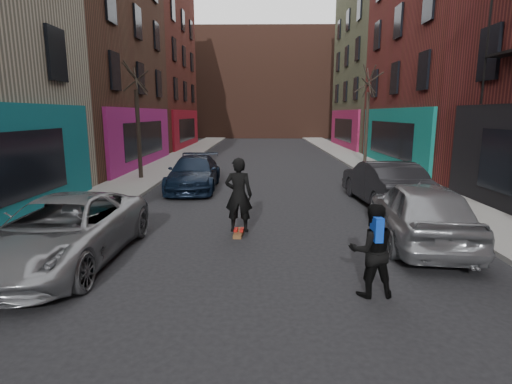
{
  "coord_description": "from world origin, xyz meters",
  "views": [
    {
      "loc": [
        -0.34,
        -1.14,
        3.2
      ],
      "look_at": [
        -0.44,
        6.95,
        1.6
      ],
      "focal_mm": 28.0,
      "sensor_mm": 36.0,
      "label": 1
    }
  ],
  "objects_px": {
    "tree_right_far": "(368,108)",
    "skateboarder": "(239,195)",
    "pedestrian": "(372,250)",
    "skateboard": "(239,233)",
    "parked_left_end": "(194,173)",
    "parked_right_end": "(383,182)",
    "parked_left_far": "(63,231)",
    "parked_right_far": "(420,212)",
    "tree_left_far": "(137,109)"
  },
  "relations": [
    {
      "from": "tree_left_far",
      "to": "skateboarder",
      "type": "relative_size",
      "value": 3.28
    },
    {
      "from": "pedestrian",
      "to": "tree_right_far",
      "type": "bearing_deg",
      "value": -107.88
    },
    {
      "from": "skateboarder",
      "to": "parked_left_far",
      "type": "bearing_deg",
      "value": 33.62
    },
    {
      "from": "parked_right_end",
      "to": "skateboard",
      "type": "bearing_deg",
      "value": 33.06
    },
    {
      "from": "parked_left_end",
      "to": "parked_right_far",
      "type": "relative_size",
      "value": 1.03
    },
    {
      "from": "parked_left_end",
      "to": "parked_right_far",
      "type": "bearing_deg",
      "value": -47.67
    },
    {
      "from": "pedestrian",
      "to": "skateboarder",
      "type": "bearing_deg",
      "value": -58.53
    },
    {
      "from": "parked_left_end",
      "to": "skateboarder",
      "type": "bearing_deg",
      "value": -72.18
    },
    {
      "from": "parked_left_end",
      "to": "parked_right_end",
      "type": "height_order",
      "value": "parked_right_end"
    },
    {
      "from": "parked_right_far",
      "to": "parked_right_end",
      "type": "bearing_deg",
      "value": -88.64
    },
    {
      "from": "tree_left_far",
      "to": "pedestrian",
      "type": "relative_size",
      "value": 3.88
    },
    {
      "from": "tree_right_far",
      "to": "pedestrian",
      "type": "xyz_separation_m",
      "value": [
        -4.59,
        -18.45,
        -2.68
      ]
    },
    {
      "from": "tree_right_far",
      "to": "tree_left_far",
      "type": "bearing_deg",
      "value": -154.18
    },
    {
      "from": "parked_right_end",
      "to": "skateboard",
      "type": "height_order",
      "value": "parked_right_end"
    },
    {
      "from": "skateboarder",
      "to": "parked_left_end",
      "type": "bearing_deg",
      "value": -66.5
    },
    {
      "from": "tree_right_far",
      "to": "parked_left_end",
      "type": "distance_m",
      "value": 12.9
    },
    {
      "from": "skateboarder",
      "to": "pedestrian",
      "type": "xyz_separation_m",
      "value": [
        2.54,
        -3.57,
        -0.25
      ]
    },
    {
      "from": "parked_right_far",
      "to": "pedestrian",
      "type": "xyz_separation_m",
      "value": [
        -2.0,
        -2.97,
        0.04
      ]
    },
    {
      "from": "parked_left_far",
      "to": "skateboarder",
      "type": "distance_m",
      "value": 4.23
    },
    {
      "from": "parked_left_end",
      "to": "parked_left_far",
      "type": "bearing_deg",
      "value": -100.69
    },
    {
      "from": "skateboarder",
      "to": "parked_right_far",
      "type": "bearing_deg",
      "value": 176.7
    },
    {
      "from": "skateboard",
      "to": "skateboarder",
      "type": "bearing_deg",
      "value": 0.0
    },
    {
      "from": "tree_right_far",
      "to": "pedestrian",
      "type": "height_order",
      "value": "tree_right_far"
    },
    {
      "from": "parked_right_end",
      "to": "skateboarder",
      "type": "distance_m",
      "value": 6.22
    },
    {
      "from": "tree_right_far",
      "to": "skateboarder",
      "type": "xyz_separation_m",
      "value": [
        -7.13,
        -14.88,
        -2.44
      ]
    },
    {
      "from": "parked_left_far",
      "to": "parked_right_end",
      "type": "bearing_deg",
      "value": 35.39
    },
    {
      "from": "parked_right_end",
      "to": "pedestrian",
      "type": "height_order",
      "value": "pedestrian"
    },
    {
      "from": "parked_right_end",
      "to": "tree_right_far",
      "type": "bearing_deg",
      "value": -105.5
    },
    {
      "from": "parked_right_end",
      "to": "pedestrian",
      "type": "distance_m",
      "value": 7.73
    },
    {
      "from": "parked_left_far",
      "to": "parked_right_end",
      "type": "height_order",
      "value": "parked_right_end"
    },
    {
      "from": "tree_left_far",
      "to": "skateboard",
      "type": "xyz_separation_m",
      "value": [
        5.27,
        -8.88,
        -3.33
      ]
    },
    {
      "from": "tree_right_far",
      "to": "pedestrian",
      "type": "distance_m",
      "value": 19.2
    },
    {
      "from": "parked_left_far",
      "to": "parked_left_end",
      "type": "bearing_deg",
      "value": 81.96
    },
    {
      "from": "pedestrian",
      "to": "skateboard",
      "type": "bearing_deg",
      "value": -58.53
    },
    {
      "from": "tree_left_far",
      "to": "parked_right_far",
      "type": "distance_m",
      "value": 13.88
    },
    {
      "from": "parked_left_far",
      "to": "parked_right_far",
      "type": "distance_m",
      "value": 8.33
    },
    {
      "from": "parked_left_far",
      "to": "pedestrian",
      "type": "relative_size",
      "value": 3.08
    },
    {
      "from": "parked_right_end",
      "to": "skateboarder",
      "type": "xyz_separation_m",
      "value": [
        -4.94,
        -3.77,
        0.31
      ]
    },
    {
      "from": "tree_right_far",
      "to": "parked_right_far",
      "type": "relative_size",
      "value": 1.44
    },
    {
      "from": "parked_left_end",
      "to": "parked_right_far",
      "type": "xyz_separation_m",
      "value": [
        6.8,
        -7.11,
        0.1
      ]
    },
    {
      "from": "tree_right_far",
      "to": "parked_right_end",
      "type": "relative_size",
      "value": 1.43
    },
    {
      "from": "pedestrian",
      "to": "tree_left_far",
      "type": "bearing_deg",
      "value": -61.81
    },
    {
      "from": "skateboard",
      "to": "skateboarder",
      "type": "distance_m",
      "value": 1.04
    },
    {
      "from": "skateboarder",
      "to": "pedestrian",
      "type": "distance_m",
      "value": 4.39
    },
    {
      "from": "parked_right_far",
      "to": "pedestrian",
      "type": "bearing_deg",
      "value": 62.75
    },
    {
      "from": "tree_right_far",
      "to": "parked_left_end",
      "type": "bearing_deg",
      "value": -138.32
    },
    {
      "from": "parked_left_end",
      "to": "parked_right_far",
      "type": "distance_m",
      "value": 9.84
    },
    {
      "from": "tree_right_far",
      "to": "skateboarder",
      "type": "relative_size",
      "value": 3.43
    },
    {
      "from": "parked_left_far",
      "to": "skateboard",
      "type": "xyz_separation_m",
      "value": [
        3.67,
        2.06,
        -0.67
      ]
    },
    {
      "from": "parked_right_end",
      "to": "skateboard",
      "type": "distance_m",
      "value": 6.26
    }
  ]
}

